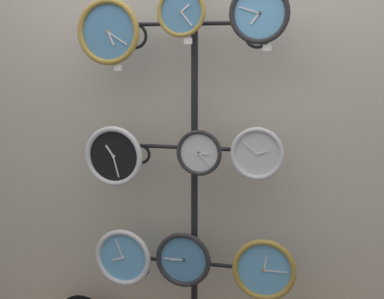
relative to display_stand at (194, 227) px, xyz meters
The scene contains 14 objects.
shop_wall 0.63m from the display_stand, 90.00° to the left, with size 4.40×0.04×2.80m.
display_stand is the anchor object (origin of this frame).
clock_top_left 1.07m from the display_stand, 166.16° to the right, with size 0.32×0.04×0.32m.
clock_top_center 1.08m from the display_stand, 113.21° to the right, with size 0.24×0.04×0.24m.
clock_top_right 1.12m from the display_stand, 19.35° to the right, with size 0.28×0.04×0.28m.
clock_middle_left 0.55m from the display_stand, 165.05° to the right, with size 0.31×0.04×0.31m.
clock_middle_center 0.42m from the display_stand, 62.43° to the right, with size 0.23×0.04×0.23m.
clock_middle_right 0.54m from the display_stand, 14.19° to the right, with size 0.26×0.04×0.26m.
clock_bottom_left 0.41m from the display_stand, 165.14° to the right, with size 0.31×0.04×0.31m.
clock_bottom_center 0.17m from the display_stand, 112.92° to the right, with size 0.29×0.04×0.29m.
clock_bottom_right 0.42m from the display_stand, 16.10° to the right, with size 0.31×0.04×0.31m.
price_tag_upper 0.90m from the display_stand, 164.53° to the right, with size 0.04×0.00×0.03m.
price_tag_mid 0.95m from the display_stand, 94.64° to the right, with size 0.04×0.00×0.03m.
price_tag_lower 0.99m from the display_stand, 17.66° to the right, with size 0.04×0.00×0.03m.
Camera 1 is at (0.64, -2.17, 1.65)m, focal length 50.00 mm.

